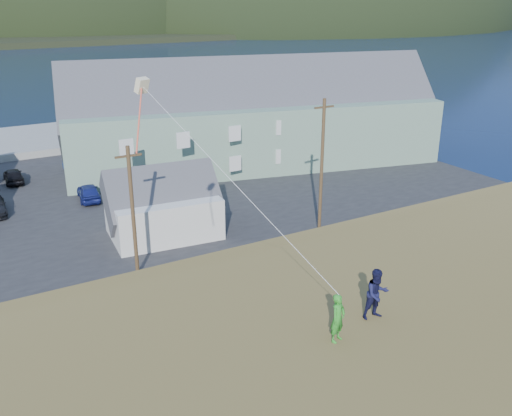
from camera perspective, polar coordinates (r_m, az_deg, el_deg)
The scene contains 10 objects.
ground at distance 35.61m, azimuth -10.76°, elevation -7.65°, with size 900.00×900.00×0.00m, color #0A1638.
grass_strip at distance 33.92m, azimuth -9.60°, elevation -8.99°, with size 110.00×8.00×0.10m, color #4C3D19.
waterfront_lot at distance 50.73m, azimuth -17.32°, elevation 0.58°, with size 72.00×36.00×0.12m, color #28282B.
far_hills at distance 312.96m, azimuth -22.68°, elevation 16.47°, with size 760.00×265.00×143.00m.
lodge at distance 58.42m, azimuth -0.26°, elevation 9.20°, with size 38.89×18.77×13.19m.
shed_white at distance 41.44m, azimuth -9.30°, elevation 0.31°, with size 8.44×6.03×6.36m.
utility_poles at distance 35.12m, azimuth -11.70°, elevation 0.07°, with size 29.50×0.24×9.84m.
kite_flyer_green at distance 16.80m, azimuth 8.19°, elevation -10.84°, with size 0.54×0.36×1.49m, color #2A8C26.
kite_flyer_navy at distance 18.06m, azimuth 11.99°, elevation -8.42°, with size 0.80×0.63×1.65m, color #141639.
kite_rig at distance 21.29m, azimuth -11.12°, elevation 11.21°, with size 1.75×4.86×10.58m.
Camera 1 is at (-9.71, -29.94, 16.67)m, focal length 40.00 mm.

